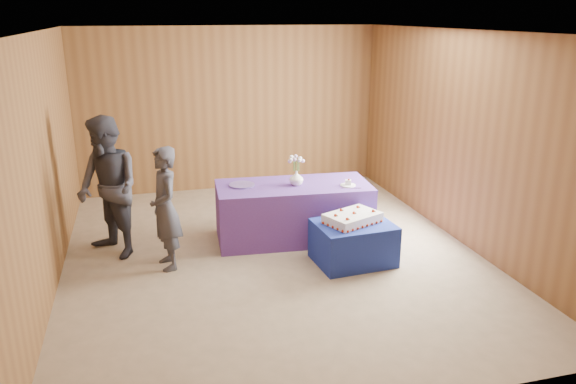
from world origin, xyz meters
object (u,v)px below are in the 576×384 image
object	(u,v)px
serving_table	(293,212)
sheet_cake	(352,218)
guest_left	(165,209)
cake_table	(353,243)
guest_right	(108,188)
vase	(296,178)

from	to	relation	value
serving_table	sheet_cake	world-z (taller)	serving_table
serving_table	guest_left	world-z (taller)	guest_left
cake_table	sheet_cake	size ratio (longest dim) A/B	1.16
guest_right	serving_table	bearing A→B (deg)	55.11
serving_table	vase	size ratio (longest dim) A/B	10.57
cake_table	sheet_cake	bearing A→B (deg)	97.43
guest_left	sheet_cake	bearing A→B (deg)	68.03
cake_table	sheet_cake	world-z (taller)	sheet_cake
sheet_cake	vase	bearing A→B (deg)	94.89
cake_table	vase	distance (m)	1.17
sheet_cake	guest_right	world-z (taller)	guest_right
serving_table	vase	distance (m)	0.47
cake_table	vase	world-z (taller)	vase
cake_table	guest_right	bearing A→B (deg)	156.47
vase	guest_right	xyz separation A→B (m)	(-2.34, 0.08, 0.03)
cake_table	guest_right	xyz separation A→B (m)	(-2.80, 0.98, 0.62)
sheet_cake	guest_right	bearing A→B (deg)	138.47
sheet_cake	guest_right	size ratio (longest dim) A/B	0.44
serving_table	guest_left	xyz separation A→B (m)	(-1.67, -0.47, 0.35)
guest_left	guest_right	size ratio (longest dim) A/B	0.84
guest_left	guest_right	distance (m)	0.84
guest_left	guest_right	xyz separation A→B (m)	(-0.64, 0.53, 0.14)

